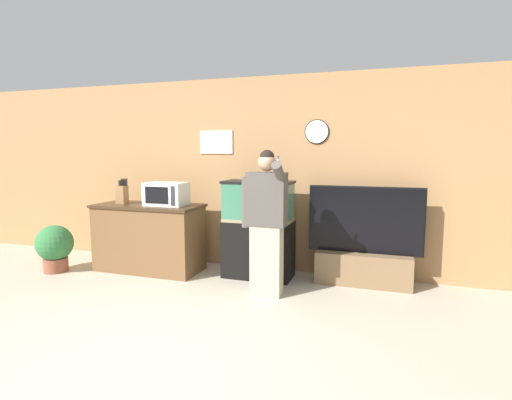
{
  "coord_description": "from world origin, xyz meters",
  "views": [
    {
      "loc": [
        1.77,
        -2.47,
        1.62
      ],
      "look_at": [
        0.33,
        1.91,
        1.05
      ],
      "focal_mm": 28.0,
      "sensor_mm": 36.0,
      "label": 1
    }
  ],
  "objects_px": {
    "potted_plant": "(55,246)",
    "person_standing": "(266,221)",
    "aquarium_on_stand": "(258,229)",
    "microwave": "(166,194)",
    "knife_block": "(122,194)",
    "tv_on_stand": "(364,256)",
    "counter_island": "(149,237)"
  },
  "relations": [
    {
      "from": "counter_island",
      "to": "microwave",
      "type": "distance_m",
      "value": 0.66
    },
    {
      "from": "potted_plant",
      "to": "aquarium_on_stand",
      "type": "bearing_deg",
      "value": 13.46
    },
    {
      "from": "counter_island",
      "to": "knife_block",
      "type": "height_order",
      "value": "knife_block"
    },
    {
      "from": "knife_block",
      "to": "tv_on_stand",
      "type": "bearing_deg",
      "value": 6.29
    },
    {
      "from": "knife_block",
      "to": "tv_on_stand",
      "type": "relative_size",
      "value": 0.25
    },
    {
      "from": "counter_island",
      "to": "person_standing",
      "type": "distance_m",
      "value": 1.87
    },
    {
      "from": "potted_plant",
      "to": "knife_block",
      "type": "bearing_deg",
      "value": 28.62
    },
    {
      "from": "knife_block",
      "to": "person_standing",
      "type": "xyz_separation_m",
      "value": [
        2.17,
        -0.39,
        -0.18
      ]
    },
    {
      "from": "tv_on_stand",
      "to": "person_standing",
      "type": "xyz_separation_m",
      "value": [
        -1.02,
        -0.74,
        0.5
      ]
    },
    {
      "from": "counter_island",
      "to": "knife_block",
      "type": "xyz_separation_m",
      "value": [
        -0.38,
        -0.03,
        0.58
      ]
    },
    {
      "from": "microwave",
      "to": "knife_block",
      "type": "height_order",
      "value": "knife_block"
    },
    {
      "from": "counter_island",
      "to": "aquarium_on_stand",
      "type": "height_order",
      "value": "aquarium_on_stand"
    },
    {
      "from": "microwave",
      "to": "tv_on_stand",
      "type": "relative_size",
      "value": 0.39
    },
    {
      "from": "tv_on_stand",
      "to": "person_standing",
      "type": "relative_size",
      "value": 0.84
    },
    {
      "from": "microwave",
      "to": "potted_plant",
      "type": "xyz_separation_m",
      "value": [
        -1.45,
        -0.46,
        -0.71
      ]
    },
    {
      "from": "microwave",
      "to": "potted_plant",
      "type": "relative_size",
      "value": 0.85
    },
    {
      "from": "aquarium_on_stand",
      "to": "tv_on_stand",
      "type": "distance_m",
      "value": 1.34
    },
    {
      "from": "microwave",
      "to": "person_standing",
      "type": "height_order",
      "value": "person_standing"
    },
    {
      "from": "counter_island",
      "to": "microwave",
      "type": "xyz_separation_m",
      "value": [
        0.28,
        -0.0,
        0.6
      ]
    },
    {
      "from": "counter_island",
      "to": "tv_on_stand",
      "type": "relative_size",
      "value": 1.06
    },
    {
      "from": "aquarium_on_stand",
      "to": "potted_plant",
      "type": "distance_m",
      "value": 2.76
    },
    {
      "from": "person_standing",
      "to": "knife_block",
      "type": "bearing_deg",
      "value": 169.85
    },
    {
      "from": "knife_block",
      "to": "potted_plant",
      "type": "height_order",
      "value": "knife_block"
    },
    {
      "from": "microwave",
      "to": "aquarium_on_stand",
      "type": "xyz_separation_m",
      "value": [
        1.22,
        0.18,
        -0.43
      ]
    },
    {
      "from": "counter_island",
      "to": "person_standing",
      "type": "bearing_deg",
      "value": -13.25
    },
    {
      "from": "knife_block",
      "to": "tv_on_stand",
      "type": "xyz_separation_m",
      "value": [
        3.19,
        0.35,
        -0.69
      ]
    },
    {
      "from": "microwave",
      "to": "knife_block",
      "type": "xyz_separation_m",
      "value": [
        -0.67,
        -0.03,
        -0.02
      ]
    },
    {
      "from": "knife_block",
      "to": "aquarium_on_stand",
      "type": "distance_m",
      "value": 1.94
    },
    {
      "from": "potted_plant",
      "to": "person_standing",
      "type": "bearing_deg",
      "value": 0.8
    },
    {
      "from": "person_standing",
      "to": "potted_plant",
      "type": "xyz_separation_m",
      "value": [
        -2.95,
        -0.04,
        -0.5
      ]
    },
    {
      "from": "knife_block",
      "to": "counter_island",
      "type": "bearing_deg",
      "value": 4.76
    },
    {
      "from": "aquarium_on_stand",
      "to": "potted_plant",
      "type": "bearing_deg",
      "value": -166.54
    }
  ]
}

